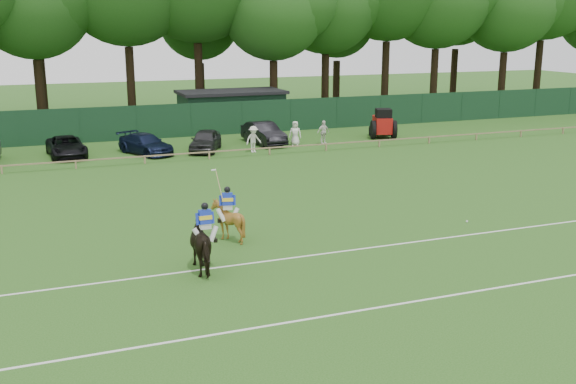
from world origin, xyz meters
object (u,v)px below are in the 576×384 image
horse_chestnut (228,221)px  sedan_navy (146,144)px  suv_black (67,147)px  spectator_mid (323,132)px  tractor (383,124)px  hatch_grey (205,140)px  horse_dark (206,244)px  spectator_left (253,139)px  estate_black (264,133)px  utility_shed (231,109)px  spectator_right (295,133)px  polo_ball (467,221)px

horse_chestnut → sedan_navy: size_ratio=0.35×
suv_black → spectator_mid: 17.20m
tractor → sedan_navy: bearing=-159.8°
sedan_navy → suv_black: bearing=145.4°
horse_chestnut → hatch_grey: 19.34m
sedan_navy → horse_dark: bearing=-118.8°
suv_black → hatch_grey: size_ratio=1.11×
horse_chestnut → spectator_left: size_ratio=0.91×
sedan_navy → estate_black: size_ratio=0.97×
horse_chestnut → estate_black: size_ratio=0.34×
horse_chestnut → spectator_mid: (12.32, 18.60, 0.05)m
tractor → utility_shed: bearing=155.8°
spectator_right → tractor: bearing=30.9°
estate_black → spectator_right: size_ratio=2.73×
spectator_right → polo_ball: size_ratio=18.91×
utility_shed → hatch_grey: bearing=-116.1°
spectator_mid → spectator_right: bearing=165.1°
horse_chestnut → spectator_mid: bearing=-109.9°
horse_dark → spectator_mid: 25.64m
horse_dark → polo_ball: bearing=-172.6°
spectator_mid → utility_shed: size_ratio=0.20×
sedan_navy → tractor: tractor is taller
spectator_left → hatch_grey: bearing=136.3°
horse_dark → horse_chestnut: bearing=-119.3°
horse_dark → suv_black: horse_dark is taller
suv_black → spectator_right: bearing=-9.5°
hatch_grey → polo_ball: bearing=-48.2°
utility_shed → horse_dark: bearing=-107.9°
polo_ball → spectator_right: bearing=89.7°
sedan_navy → polo_ball: bearing=-88.4°
spectator_right → estate_black: bearing=168.1°
suv_black → hatch_grey: hatch_grey is taller
spectator_mid → sedan_navy: bearing=166.2°
spectator_mid → horse_chestnut: bearing=-134.1°
suv_black → spectator_right: spectator_right is taller
sedan_navy → tractor: (17.50, 0.24, 0.37)m
suv_black → tractor: bearing=-5.7°
spectator_mid → suv_black: bearing=164.2°
hatch_grey → spectator_mid: (8.40, -0.33, 0.12)m
polo_ball → hatch_grey: bearing=107.1°
estate_black → polo_ball: size_ratio=51.53×
horse_chestnut → polo_ball: (10.14, -1.32, -0.74)m
hatch_grey → spectator_left: 3.24m
horse_dark → horse_chestnut: horse_dark is taller
sedan_navy → spectator_left: size_ratio=2.60×
sedan_navy → polo_ball: (10.10, -20.61, -0.61)m
horse_dark → hatch_grey: horse_dark is taller
polo_ball → suv_black: bearing=124.8°
horse_dark → estate_black: bearing=-113.9°
estate_black → spectator_left: bearing=-127.0°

